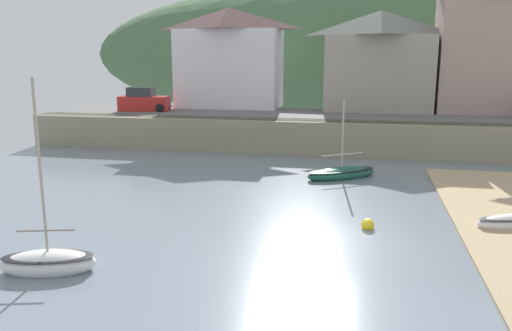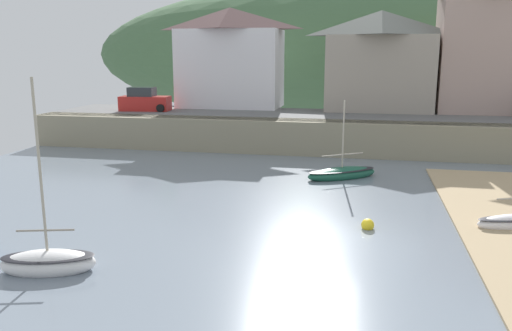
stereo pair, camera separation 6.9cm
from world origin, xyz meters
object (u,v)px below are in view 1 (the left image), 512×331
object	(u,v)px
rowboat_small_beached	(341,173)
mooring_buoy	(368,225)
church_with_spire	(501,18)
motorboat_with_cabin	(49,262)
waterfront_building_left	(229,57)
waterfront_building_centre	(379,60)
parked_car_near_slipway	(144,101)
waterfront_building_right	(487,39)

from	to	relation	value
rowboat_small_beached	mooring_buoy	distance (m)	8.91
mooring_buoy	church_with_spire	bearing A→B (deg)	69.03
mooring_buoy	motorboat_with_cabin	bearing A→B (deg)	-147.87
waterfront_building_left	motorboat_with_cabin	xyz separation A→B (m)	(1.75, -30.61, -6.43)
waterfront_building_left	waterfront_building_centre	distance (m)	12.82
waterfront_building_left	waterfront_building_centre	bearing A→B (deg)	0.00
waterfront_building_centre	parked_car_near_slipway	bearing A→B (deg)	-166.73
waterfront_building_left	parked_car_near_slipway	size ratio (longest dim) A/B	2.16
waterfront_building_left	church_with_spire	size ratio (longest dim) A/B	0.62
waterfront_building_right	parked_car_near_slipway	size ratio (longest dim) A/B	2.69
rowboat_small_beached	mooring_buoy	xyz separation A→B (m)	(1.46, -8.78, -0.11)
motorboat_with_cabin	waterfront_building_right	bearing A→B (deg)	42.18
waterfront_building_centre	church_with_spire	size ratio (longest dim) A/B	0.60
waterfront_building_centre	rowboat_small_beached	distance (m)	16.69
church_with_spire	rowboat_small_beached	distance (m)	24.86
waterfront_building_centre	church_with_spire	xyz separation A→B (m)	(10.06, 4.00, 3.50)
waterfront_building_left	waterfront_building_right	distance (m)	21.12
waterfront_building_centre	parked_car_near_slipway	size ratio (longest dim) A/B	2.10
church_with_spire	waterfront_building_centre	bearing A→B (deg)	-158.32
waterfront_building_right	church_with_spire	size ratio (longest dim) A/B	0.77
parked_car_near_slipway	mooring_buoy	size ratio (longest dim) A/B	7.97
waterfront_building_left	waterfront_building_centre	world-z (taller)	waterfront_building_left
waterfront_building_left	church_with_spire	bearing A→B (deg)	9.92
waterfront_building_centre	mooring_buoy	xyz separation A→B (m)	(-0.71, -24.10, -6.37)
waterfront_building_centre	motorboat_with_cabin	bearing A→B (deg)	-109.88
waterfront_building_right	church_with_spire	bearing A→B (deg)	65.61
waterfront_building_left	waterfront_building_centre	size ratio (longest dim) A/B	1.03
waterfront_building_centre	mooring_buoy	bearing A→B (deg)	-91.69
church_with_spire	rowboat_small_beached	world-z (taller)	church_with_spire
waterfront_building_left	church_with_spire	distance (m)	23.46
parked_car_near_slipway	mooring_buoy	xyz separation A→B (m)	(18.37, -19.60, -3.04)
rowboat_small_beached	motorboat_with_cabin	world-z (taller)	motorboat_with_cabin
church_with_spire	motorboat_with_cabin	xyz separation A→B (m)	(-21.13, -34.61, -9.71)
motorboat_with_cabin	church_with_spire	bearing A→B (deg)	43.03
waterfront_building_left	rowboat_small_beached	size ratio (longest dim) A/B	1.97
church_with_spire	motorboat_with_cabin	world-z (taller)	church_with_spire
rowboat_small_beached	mooring_buoy	size ratio (longest dim) A/B	8.75
church_with_spire	parked_car_near_slipway	world-z (taller)	church_with_spire
waterfront_building_left	parked_car_near_slipway	bearing A→B (deg)	-144.32
church_with_spire	mooring_buoy	xyz separation A→B (m)	(-10.77, -28.10, -9.87)
waterfront_building_right	rowboat_small_beached	bearing A→B (deg)	-124.23
parked_car_near_slipway	waterfront_building_centre	bearing A→B (deg)	7.92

